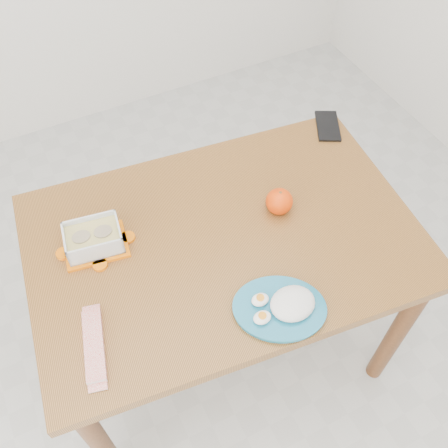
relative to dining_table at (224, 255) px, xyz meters
name	(u,v)px	position (x,y,z in m)	size (l,w,h in m)	color
ground	(213,370)	(-0.10, -0.09, -0.65)	(3.50, 3.50, 0.00)	#B7B7B2
dining_table	(224,255)	(0.00, 0.00, 0.00)	(1.24, 0.90, 0.75)	#985F2B
food_container	(94,239)	(-0.36, 0.14, 0.14)	(0.20, 0.16, 0.08)	orange
orange_fruit	(279,201)	(0.20, 0.01, 0.14)	(0.08, 0.08, 0.08)	red
rice_plate	(284,306)	(0.03, -0.29, 0.12)	(0.34, 0.34, 0.07)	#186987
candy_bar	(94,345)	(-0.46, -0.17, 0.11)	(0.20, 0.05, 0.02)	red
smartphone	(328,126)	(0.55, 0.27, 0.11)	(0.08, 0.16, 0.01)	black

